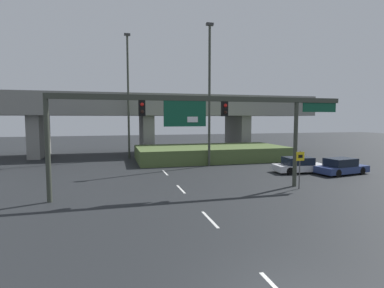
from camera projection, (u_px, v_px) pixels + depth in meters
The scene contains 9 objects.
lane_markings at pixel (172, 180), 23.18m from camera, with size 0.14×33.73×0.01m.
signal_gantry at pixel (203, 113), 18.90m from camera, with size 19.23×0.44×6.16m.
speed_limit_sign at pixel (300, 164), 20.09m from camera, with size 0.60×0.11×2.57m.
highway_light_pole_near at pixel (128, 94), 34.96m from camera, with size 0.70×0.36×14.50m.
highway_light_pole_far at pixel (209, 92), 29.35m from camera, with size 0.70×0.36×13.92m.
overpass_bridge at pixel (146, 113), 40.18m from camera, with size 46.78×7.99×7.85m.
grass_embankment at pixel (210, 153), 34.53m from camera, with size 16.76×8.17×1.55m.
parked_sedan_near_right at pixel (299, 165), 26.37m from camera, with size 4.67×2.16×1.36m.
parked_sedan_mid_right at pixel (341, 167), 25.54m from camera, with size 4.79×2.52×1.37m.
Camera 1 is at (-4.32, -6.28, 4.75)m, focal length 28.00 mm.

